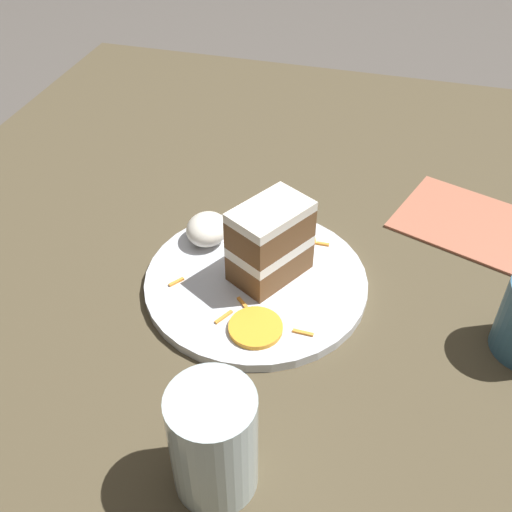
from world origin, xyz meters
name	(u,v)px	position (x,y,z in m)	size (l,w,h in m)	color
ground_plane	(242,269)	(0.00, 0.00, 0.00)	(6.00, 6.00, 0.00)	#4C4742
dining_table	(242,260)	(0.00, 0.00, 0.02)	(1.24, 1.04, 0.03)	#4C422D
plate	(256,281)	(-0.06, -0.04, 0.04)	(0.28, 0.28, 0.01)	silver
cake_slice	(270,242)	(-0.05, -0.05, 0.10)	(0.11, 0.10, 0.10)	brown
cream_dollop	(207,229)	(-0.01, 0.05, 0.07)	(0.06, 0.06, 0.04)	white
orange_garnish	(256,328)	(-0.15, -0.06, 0.05)	(0.06, 0.06, 0.01)	orange
carrot_shreds_scatter	(265,279)	(-0.06, -0.05, 0.05)	(0.19, 0.19, 0.00)	orange
drinking_glass	(214,447)	(-0.32, -0.07, 0.09)	(0.08, 0.08, 0.12)	silver
menu_card	(486,229)	(0.14, -0.32, 0.04)	(0.15, 0.24, 0.00)	#B2664C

